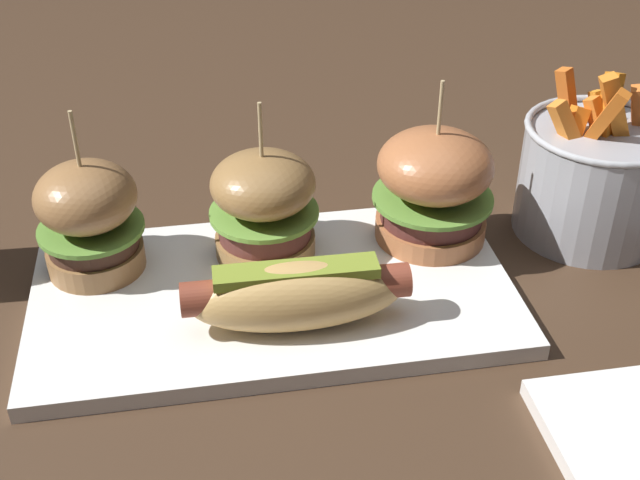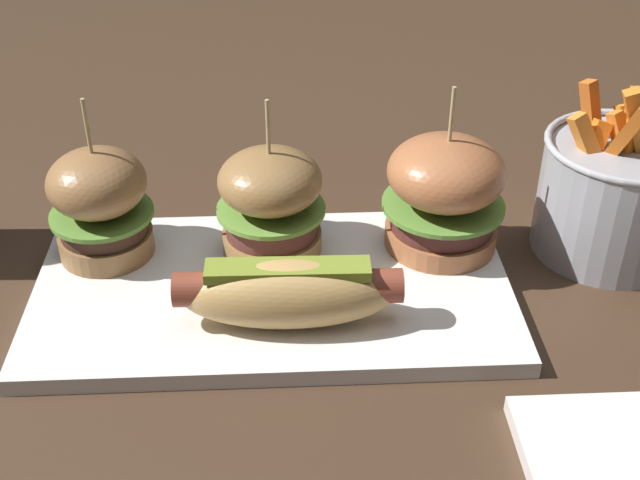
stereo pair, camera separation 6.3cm
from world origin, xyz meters
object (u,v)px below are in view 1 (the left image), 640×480
object	(u,v)px
hot_dog	(297,293)
slider_center	(264,205)
slider_left	(89,217)
platter_main	(273,294)
slider_right	(434,186)
fries_bucket	(594,176)

from	to	relation	value
hot_dog	slider_center	world-z (taller)	slider_center
hot_dog	slider_left	world-z (taller)	slider_left
platter_main	slider_right	bearing A→B (deg)	19.56
slider_center	platter_main	bearing A→B (deg)	-90.04
slider_left	hot_dog	bearing A→B (deg)	-33.39
slider_center	fries_bucket	world-z (taller)	same
platter_main	hot_dog	size ratio (longest dim) A/B	2.26
slider_left	slider_right	xyz separation A→B (m)	(0.28, -0.00, 0.00)
slider_center	fries_bucket	size ratio (longest dim) A/B	0.91
slider_left	platter_main	bearing A→B (deg)	-20.40
slider_left	slider_right	world-z (taller)	slider_right
slider_left	slider_center	bearing A→B (deg)	-0.83
platter_main	fries_bucket	distance (m)	0.30
platter_main	slider_right	distance (m)	0.16
slider_center	slider_right	size ratio (longest dim) A/B	0.95
slider_right	fries_bucket	size ratio (longest dim) A/B	0.95
hot_dog	slider_right	xyz separation A→B (m)	(0.13, 0.10, 0.02)
slider_center	fries_bucket	distance (m)	0.29
slider_right	fries_bucket	bearing A→B (deg)	3.21
slider_center	fries_bucket	xyz separation A→B (m)	(0.29, 0.01, -0.01)
hot_dog	slider_left	bearing A→B (deg)	146.61
platter_main	slider_left	size ratio (longest dim) A/B	2.72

